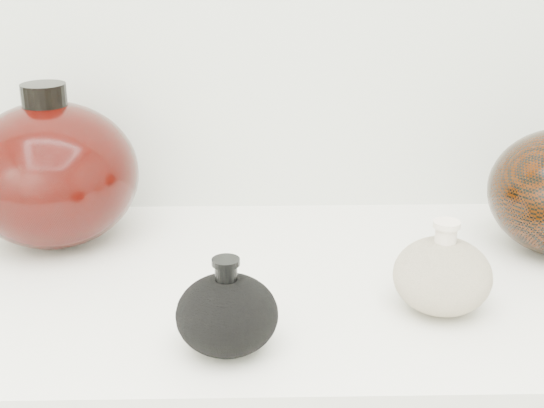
{
  "coord_description": "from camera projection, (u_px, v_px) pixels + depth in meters",
  "views": [
    {
      "loc": [
        -0.01,
        0.11,
        1.32
      ],
      "look_at": [
        0.0,
        0.92,
        1.01
      ],
      "focal_mm": 50.0,
      "sensor_mm": 36.0,
      "label": 1
    }
  ],
  "objects": [
    {
      "name": "room",
      "position": [
        324.0,
        6.0,
        0.16
      ],
      "size": [
        3.04,
        2.42,
        2.64
      ],
      "color": "slate",
      "rests_on": "ground"
    },
    {
      "name": "black_gourd_vase",
      "position": [
        227.0,
        314.0,
        0.77
      ],
      "size": [
        0.13,
        0.13,
        0.1
      ],
      "color": "black",
      "rests_on": "display_counter"
    },
    {
      "name": "cream_gourd_vase",
      "position": [
        442.0,
        275.0,
        0.84
      ],
      "size": [
        0.14,
        0.14,
        0.11
      ],
      "color": "beige",
      "rests_on": "display_counter"
    },
    {
      "name": "left_round_pot",
      "position": [
        52.0,
        174.0,
        1.01
      ],
      "size": [
        0.24,
        0.24,
        0.22
      ],
      "color": "black",
      "rests_on": "display_counter"
    }
  ]
}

